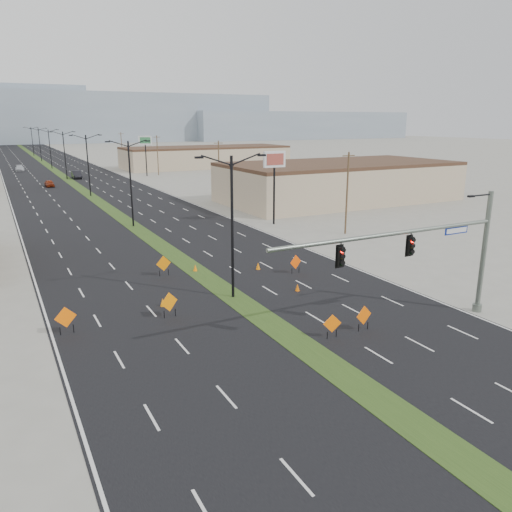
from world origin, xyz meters
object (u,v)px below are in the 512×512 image
pole_sign_east_near (274,165)px  pole_sign_east_far (145,143)px  streetlight_1 (131,181)px  streetlight_6 (32,140)px  streetlight_2 (88,163)px  construction_sign_2 (164,264)px  streetlight_4 (50,148)px  construction_sign_3 (332,324)px  signal_mast (433,249)px  construction_sign_1 (169,303)px  streetlight_3 (65,154)px  streetlight_5 (40,143)px  car_mid (76,175)px  construction_sign_0 (66,318)px  cone_3 (195,268)px  cone_2 (258,266)px  car_left (49,183)px  cone_0 (163,302)px  cone_1 (297,287)px  car_far (20,168)px  construction_sign_4 (364,316)px  construction_sign_5 (296,263)px  streetlight_0 (232,223)px

pole_sign_east_near → pole_sign_east_far: bearing=88.2°
streetlight_1 → streetlight_6: size_ratio=1.00×
streetlight_2 → construction_sign_2: bearing=-93.3°
streetlight_4 → construction_sign_2: bearing=-91.5°
streetlight_4 → construction_sign_3: bearing=-89.0°
signal_mast → construction_sign_1: (-13.79, 8.43, -3.79)m
streetlight_2 → streetlight_3: same height
streetlight_5 → streetlight_1: bearing=-90.0°
construction_sign_2 → construction_sign_3: 16.94m
car_mid → construction_sign_3: car_mid is taller
car_mid → construction_sign_3: size_ratio=3.41×
construction_sign_0 → pole_sign_east_near: 35.76m
streetlight_2 → cone_3: 49.06m
construction_sign_3 → cone_2: construction_sign_3 is taller
car_left → construction_sign_3: (6.86, -81.26, 0.22)m
cone_0 → cone_1: size_ratio=1.05×
streetlight_5 → pole_sign_east_far: streetlight_5 is taller
streetlight_2 → signal_mast: bearing=-82.6°
streetlight_6 → car_far: streetlight_6 is taller
signal_mast → car_mid: (-6.45, 94.76, -3.96)m
streetlight_5 → construction_sign_2: (-2.83, -132.80, -4.41)m
signal_mast → construction_sign_0: signal_mast is taller
construction_sign_0 → streetlight_2: bearing=69.7°
construction_sign_0 → construction_sign_4: construction_sign_0 is taller
construction_sign_3 → pole_sign_east_far: 93.01m
construction_sign_0 → construction_sign_5: 18.91m
construction_sign_5 → cone_3: construction_sign_5 is taller
cone_1 → streetlight_5: bearing=91.9°
streetlight_5 → streetlight_0: bearing=-90.0°
streetlight_4 → construction_sign_3: size_ratio=6.80×
construction_sign_2 → pole_sign_east_near: size_ratio=0.19×
streetlight_0 → streetlight_1: bearing=90.0°
streetlight_3 → car_left: streetlight_3 is taller
construction_sign_0 → cone_2: bearing=12.6°
streetlight_5 → cone_2: size_ratio=16.01×
streetlight_3 → cone_1: bearing=-86.8°
streetlight_1 → pole_sign_east_far: 57.22m
streetlight_6 → construction_sign_1: 169.71m
car_left → cone_2: 67.70m
streetlight_6 → cone_0: 167.58m
cone_3 → pole_sign_east_near: size_ratio=0.07×
streetlight_4 → construction_sign_4: streetlight_4 is taller
car_far → construction_sign_5: construction_sign_5 is taller
pole_sign_east_near → streetlight_0: bearing=-126.4°
streetlight_1 → car_mid: bearing=87.9°
car_far → cone_0: car_far is taller
cone_2 → streetlight_0: bearing=-132.6°
signal_mast → construction_sign_3: (-6.45, 1.00, -3.93)m
cone_1 → pole_sign_east_near: pole_sign_east_near is taller
streetlight_3 → construction_sign_1: size_ratio=5.88×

